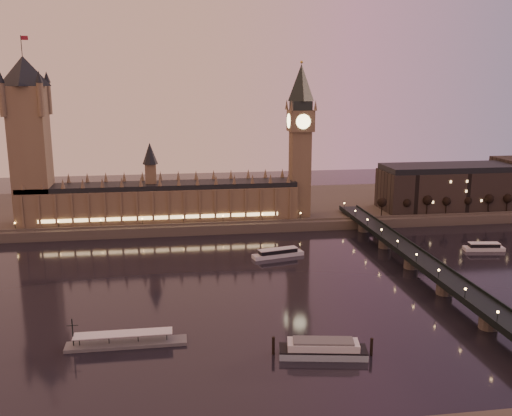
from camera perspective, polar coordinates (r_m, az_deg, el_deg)
The scene contains 18 objects.
ground at distance 274.43m, azimuth -1.22°, elevation -8.20°, with size 700.00×700.00×0.00m, color black.
far_embankment at distance 434.37m, azimuth -0.05°, elevation 0.12°, with size 560.00×130.00×6.00m, color #423D35.
palace_of_westminster at distance 383.04m, azimuth -9.51°, elevation 1.08°, with size 180.00×26.62×52.00m.
victoria_tower at distance 386.78m, azimuth -21.76°, elevation 7.07°, with size 31.68×31.68×118.00m.
big_ben at distance 386.48m, azimuth 4.46°, elevation 7.65°, with size 17.68×17.68×104.00m.
westminster_bridge at distance 297.52m, azimuth 16.66°, elevation -5.93°, with size 13.20×260.00×15.30m.
city_block at distance 453.48m, azimuth 21.73°, elevation 2.22°, with size 155.00×45.00×34.00m.
bare_tree_0 at distance 398.88m, azimuth 12.65°, elevation 0.46°, with size 6.10×6.10×12.40m.
bare_tree_1 at distance 404.58m, azimuth 14.67°, elevation 0.52°, with size 6.10×6.10×12.40m.
bare_tree_2 at distance 410.75m, azimuth 16.63°, elevation 0.59°, with size 6.10×6.10×12.40m.
bare_tree_3 at distance 417.40m, azimuth 18.52°, elevation 0.64°, with size 6.10×6.10×12.40m.
bare_tree_4 at distance 424.49m, azimuth 20.36°, elevation 0.70°, with size 6.10×6.10×12.40m.
bare_tree_5 at distance 432.00m, azimuth 22.13°, elevation 0.75°, with size 6.10×6.10×12.40m.
bare_tree_6 at distance 439.91m, azimuth 23.85°, elevation 0.81°, with size 6.10×6.10×12.40m.
cruise_boat_a at distance 323.30m, azimuth 2.22°, elevation -4.53°, with size 30.45×13.15×4.76m.
cruise_boat_c at distance 360.44m, azimuth 21.83°, elevation -3.64°, with size 23.87×9.44×4.65m.
moored_barge at distance 213.86m, azimuth 6.72°, elevation -13.81°, with size 36.13×14.32×6.72m.
pontoon_pier at distance 226.14m, azimuth -12.87°, elevation -12.95°, with size 45.06×7.51×12.02m.
Camera 1 is at (-32.02, -254.24, 98.25)m, focal length 40.00 mm.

